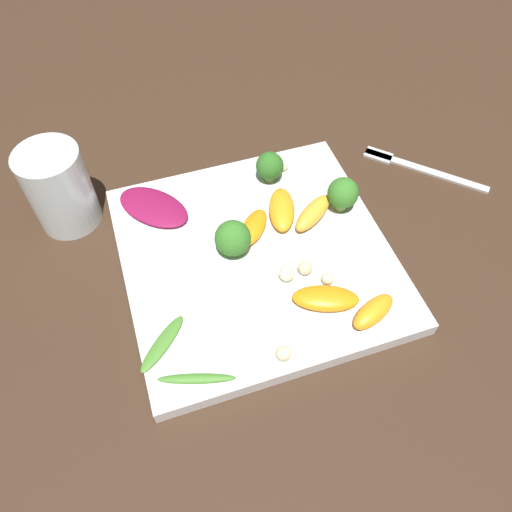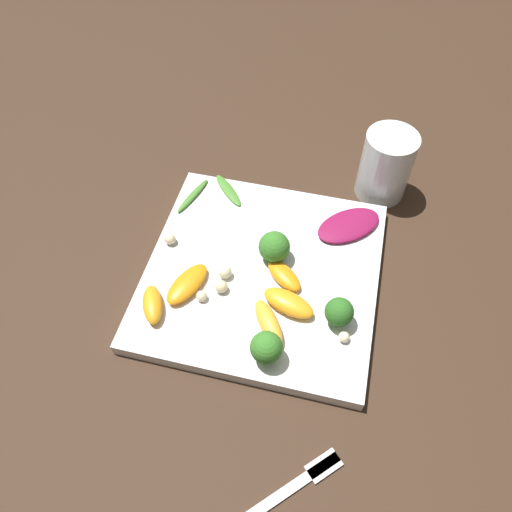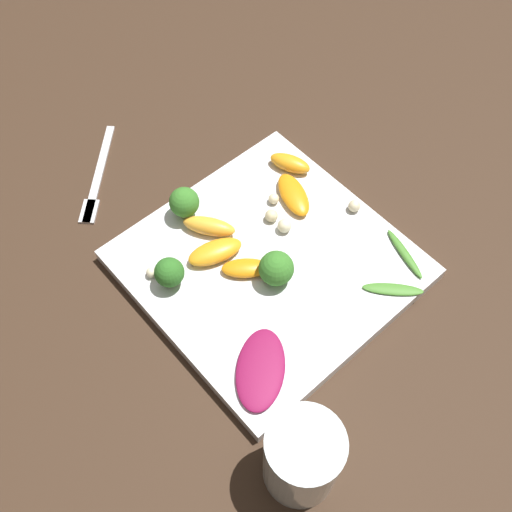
% 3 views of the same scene
% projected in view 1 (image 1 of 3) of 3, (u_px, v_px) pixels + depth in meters
% --- Properties ---
extents(ground_plane, '(2.40, 2.40, 0.00)m').
position_uv_depth(ground_plane, '(256.00, 262.00, 0.60)').
color(ground_plane, '#382619').
extents(plate, '(0.31, 0.31, 0.02)m').
position_uv_depth(plate, '(256.00, 257.00, 0.59)').
color(plate, white).
rests_on(plate, ground_plane).
extents(drinking_glass, '(0.08, 0.08, 0.11)m').
position_uv_depth(drinking_glass, '(59.00, 189.00, 0.60)').
color(drinking_glass, silver).
rests_on(drinking_glass, ground_plane).
extents(fork, '(0.13, 0.13, 0.01)m').
position_uv_depth(fork, '(412.00, 165.00, 0.70)').
color(fork, silver).
rests_on(fork, ground_plane).
extents(radicchio_leaf_0, '(0.11, 0.10, 0.01)m').
position_uv_depth(radicchio_leaf_0, '(154.00, 207.00, 0.62)').
color(radicchio_leaf_0, maroon).
rests_on(radicchio_leaf_0, plate).
extents(orange_segment_0, '(0.05, 0.06, 0.02)m').
position_uv_depth(orange_segment_0, '(373.00, 312.00, 0.53)').
color(orange_segment_0, orange).
rests_on(orange_segment_0, plate).
extents(orange_segment_1, '(0.06, 0.07, 0.02)m').
position_uv_depth(orange_segment_1, '(313.00, 213.00, 0.61)').
color(orange_segment_1, '#FCAD33').
rests_on(orange_segment_1, plate).
extents(orange_segment_2, '(0.06, 0.08, 0.02)m').
position_uv_depth(orange_segment_2, '(326.00, 298.00, 0.54)').
color(orange_segment_2, orange).
rests_on(orange_segment_2, plate).
extents(orange_segment_3, '(0.08, 0.05, 0.02)m').
position_uv_depth(orange_segment_3, '(282.00, 209.00, 0.61)').
color(orange_segment_3, orange).
rests_on(orange_segment_3, plate).
extents(orange_segment_4, '(0.06, 0.06, 0.01)m').
position_uv_depth(orange_segment_4, '(253.00, 227.00, 0.60)').
color(orange_segment_4, orange).
rests_on(orange_segment_4, plate).
extents(broccoli_floret_0, '(0.04, 0.04, 0.04)m').
position_uv_depth(broccoli_floret_0, '(233.00, 239.00, 0.57)').
color(broccoli_floret_0, '#84AD5B').
rests_on(broccoli_floret_0, plate).
extents(broccoli_floret_1, '(0.04, 0.04, 0.05)m').
position_uv_depth(broccoli_floret_1, '(343.00, 194.00, 0.61)').
color(broccoli_floret_1, '#7A9E51').
rests_on(broccoli_floret_1, plate).
extents(broccoli_floret_2, '(0.04, 0.04, 0.04)m').
position_uv_depth(broccoli_floret_2, '(270.00, 166.00, 0.64)').
color(broccoli_floret_2, '#7A9E51').
rests_on(broccoli_floret_2, plate).
extents(arugula_sprig_0, '(0.03, 0.08, 0.01)m').
position_uv_depth(arugula_sprig_0, '(196.00, 379.00, 0.49)').
color(arugula_sprig_0, '#47842D').
rests_on(arugula_sprig_0, plate).
extents(arugula_sprig_1, '(0.06, 0.06, 0.00)m').
position_uv_depth(arugula_sprig_1, '(162.00, 343.00, 0.51)').
color(arugula_sprig_1, '#47842D').
rests_on(arugula_sprig_1, plate).
extents(macadamia_nut_0, '(0.01, 0.01, 0.01)m').
position_uv_depth(macadamia_nut_0, '(283.00, 166.00, 0.66)').
color(macadamia_nut_0, beige).
rests_on(macadamia_nut_0, plate).
extents(macadamia_nut_1, '(0.02, 0.02, 0.02)m').
position_uv_depth(macadamia_nut_1, '(284.00, 353.00, 0.50)').
color(macadamia_nut_1, beige).
rests_on(macadamia_nut_1, plate).
extents(macadamia_nut_2, '(0.02, 0.02, 0.02)m').
position_uv_depth(macadamia_nut_2, '(305.00, 268.00, 0.56)').
color(macadamia_nut_2, beige).
rests_on(macadamia_nut_2, plate).
extents(macadamia_nut_3, '(0.02, 0.02, 0.02)m').
position_uv_depth(macadamia_nut_3, '(287.00, 274.00, 0.56)').
color(macadamia_nut_3, beige).
rests_on(macadamia_nut_3, plate).
extents(macadamia_nut_4, '(0.01, 0.01, 0.01)m').
position_uv_depth(macadamia_nut_4, '(328.00, 279.00, 0.56)').
color(macadamia_nut_4, beige).
rests_on(macadamia_nut_4, plate).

